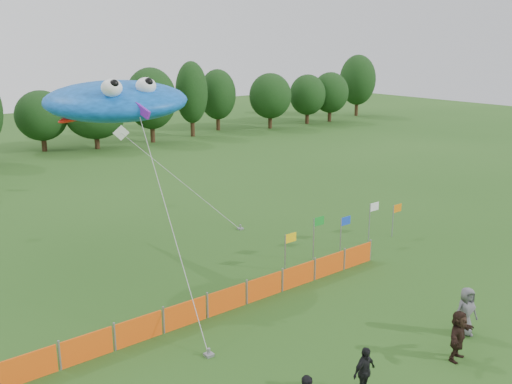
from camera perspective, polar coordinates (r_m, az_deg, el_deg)
ground at (r=20.06m, az=11.32°, el=-18.13°), size 160.00×160.00×0.00m
treeline at (r=57.76m, az=-23.69°, el=7.16°), size 104.57×8.78×8.36m
barrier_fence at (r=23.38m, az=-4.98°, el=-11.36°), size 19.90×0.06×1.00m
flag_row at (r=30.28m, az=8.89°, el=-3.42°), size 8.73×0.30×2.30m
spectator_d at (r=18.92m, az=10.78°, el=-17.27°), size 1.01×0.47×1.69m
spectator_e at (r=23.30m, az=20.25°, el=-11.15°), size 1.08×0.88×1.92m
spectator_f at (r=21.58m, az=19.57°, el=-13.37°), size 1.78×0.89×1.84m
stingray_kite at (r=27.46m, az=-14.16°, el=8.88°), size 8.07×18.04×9.33m
small_kite_white at (r=38.05m, az=-10.09°, el=3.17°), size 2.89×10.97×5.20m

